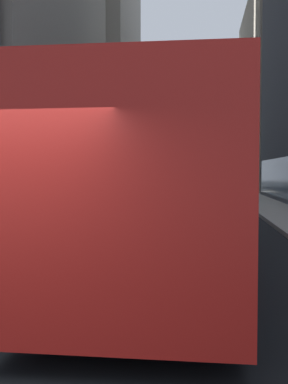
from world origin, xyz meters
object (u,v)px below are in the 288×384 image
car_white_van (70,202)px  box_truck (140,177)px  transit_bus (163,180)px  car_yellow_taxi (146,184)px  car_silver_sedan (171,182)px  car_grey_wagon (191,185)px  car_black_suv (155,188)px  car_blue_hatchback (193,183)px

car_white_van → box_truck: (1.60, 7.47, 0.85)m
transit_bus → box_truck: (-2.40, 14.14, -0.11)m
car_yellow_taxi → box_truck: (1.60, -16.54, 0.85)m
transit_bus → car_silver_sedan: (-2.40, 40.39, -0.95)m
transit_bus → car_silver_sedan: 40.47m
car_silver_sedan → car_grey_wagon: same height
car_white_van → car_silver_sedan: (1.60, 33.71, 0.00)m
car_grey_wagon → transit_bus: bearing=-90.0°
car_white_van → car_yellow_taxi: size_ratio=0.99×
car_white_van → car_yellow_taxi: 24.01m
transit_bus → car_black_suv: bearing=96.2°
car_silver_sedan → car_grey_wagon: size_ratio=1.16×
car_white_van → car_black_suv: (1.60, 15.59, 0.00)m
car_silver_sedan → box_truck: 26.26m
car_yellow_taxi → box_truck: size_ratio=0.53×
car_black_suv → car_silver_sedan: bearing=90.0°
transit_bus → box_truck: size_ratio=1.54×
car_yellow_taxi → car_blue_hatchback: size_ratio=1.01×
car_blue_hatchback → car_black_suv: (-2.40, -13.52, 0.00)m
car_blue_hatchback → transit_bus: bearing=-90.0°
car_silver_sedan → car_blue_hatchback: bearing=-62.5°
transit_bus → car_silver_sedan: bearing=93.4°
car_blue_hatchback → box_truck: box_truck is taller
car_yellow_taxi → car_black_suv: same height
box_truck → car_white_van: bearing=-102.1°
car_white_van → car_black_suv: size_ratio=0.86×
car_grey_wagon → box_truck: box_truck is taller
transit_bus → car_grey_wagon: transit_bus is taller
car_silver_sedan → car_yellow_taxi: bearing=-99.4°
car_grey_wagon → car_black_suv: same height
car_white_van → car_black_suv: same height
car_yellow_taxi → car_grey_wagon: size_ratio=0.97×
car_white_van → car_silver_sedan: size_ratio=0.83×
car_yellow_taxi → car_grey_wagon: same height
car_yellow_taxi → car_grey_wagon: (4.00, -1.23, 0.00)m
car_black_suv → car_grey_wagon: bearing=71.5°
transit_bus → car_grey_wagon: (0.00, 29.45, -0.95)m
car_white_van → box_truck: 7.68m
car_white_van → car_grey_wagon: (4.00, 22.78, 0.00)m
car_grey_wagon → car_black_suv: bearing=-108.5°
car_grey_wagon → car_black_suv: size_ratio=0.89×
car_silver_sedan → car_blue_hatchback: 5.20m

